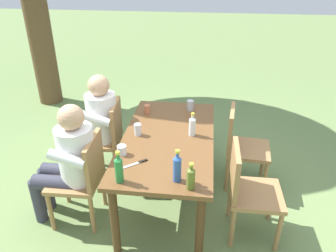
{
  "coord_description": "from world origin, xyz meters",
  "views": [
    {
      "loc": [
        -2.64,
        -0.33,
        2.26
      ],
      "look_at": [
        0.0,
        0.0,
        0.85
      ],
      "focal_mm": 34.98,
      "sensor_mm": 36.0,
      "label": 1
    }
  ],
  "objects": [
    {
      "name": "ground_plane",
      "position": [
        0.0,
        0.0,
        0.0
      ],
      "size": [
        24.0,
        24.0,
        0.0
      ],
      "primitive_type": "plane",
      "color": "#6B844C"
    },
    {
      "name": "dining_table",
      "position": [
        0.0,
        0.0,
        0.64
      ],
      "size": [
        1.62,
        0.85,
        0.73
      ],
      "color": "brown",
      "rests_on": "ground_plane"
    },
    {
      "name": "chair_far_right",
      "position": [
        0.37,
        0.72,
        0.49
      ],
      "size": [
        0.48,
        0.48,
        0.87
      ],
      "color": "#A37547",
      "rests_on": "ground_plane"
    },
    {
      "name": "chair_far_left",
      "position": [
        -0.36,
        0.72,
        0.49
      ],
      "size": [
        0.45,
        0.45,
        0.87
      ],
      "color": "#A37547",
      "rests_on": "ground_plane"
    },
    {
      "name": "chair_near_right",
      "position": [
        0.37,
        -0.72,
        0.49
      ],
      "size": [
        0.48,
        0.48,
        0.87
      ],
      "color": "#A37547",
      "rests_on": "ground_plane"
    },
    {
      "name": "chair_near_left",
      "position": [
        -0.37,
        -0.72,
        0.49
      ],
      "size": [
        0.44,
        0.44,
        0.87
      ],
      "color": "#A37547",
      "rests_on": "ground_plane"
    },
    {
      "name": "person_in_white_shirt",
      "position": [
        0.37,
        0.83,
        0.66
      ],
      "size": [
        0.47,
        0.61,
        1.18
      ],
      "color": "white",
      "rests_on": "ground_plane"
    },
    {
      "name": "person_in_plaid_shirt",
      "position": [
        -0.37,
        0.83,
        0.66
      ],
      "size": [
        0.47,
        0.61,
        1.18
      ],
      "color": "white",
      "rests_on": "ground_plane"
    },
    {
      "name": "bottle_olive",
      "position": [
        -0.72,
        -0.26,
        0.82
      ],
      "size": [
        0.06,
        0.06,
        0.22
      ],
      "color": "#566623",
      "rests_on": "dining_table"
    },
    {
      "name": "bottle_clear",
      "position": [
        0.07,
        -0.22,
        0.83
      ],
      "size": [
        0.06,
        0.06,
        0.23
      ],
      "color": "white",
      "rests_on": "dining_table"
    },
    {
      "name": "bottle_green",
      "position": [
        -0.71,
        0.28,
        0.84
      ],
      "size": [
        0.06,
        0.06,
        0.26
      ],
      "color": "#287A38",
      "rests_on": "dining_table"
    },
    {
      "name": "bottle_blue",
      "position": [
        -0.64,
        -0.15,
        0.84
      ],
      "size": [
        0.06,
        0.06,
        0.27
      ],
      "color": "#2D56A3",
      "rests_on": "dining_table"
    },
    {
      "name": "cup_terracotta",
      "position": [
        0.5,
        0.29,
        0.77
      ],
      "size": [
        0.06,
        0.06,
        0.09
      ],
      "primitive_type": "cylinder",
      "color": "#BC6B47",
      "rests_on": "dining_table"
    },
    {
      "name": "cup_steel",
      "position": [
        0.63,
        -0.17,
        0.78
      ],
      "size": [
        0.07,
        0.07,
        0.11
      ],
      "primitive_type": "cylinder",
      "color": "#B2B7BC",
      "rests_on": "dining_table"
    },
    {
      "name": "cup_glass",
      "position": [
        0.01,
        0.29,
        0.78
      ],
      "size": [
        0.07,
        0.07,
        0.11
      ],
      "primitive_type": "cylinder",
      "color": "silver",
      "rests_on": "dining_table"
    },
    {
      "name": "cup_white",
      "position": [
        -0.34,
        0.35,
        0.77
      ],
      "size": [
        0.08,
        0.08,
        0.08
      ],
      "primitive_type": "cylinder",
      "color": "white",
      "rests_on": "dining_table"
    },
    {
      "name": "table_knife",
      "position": [
        -0.46,
        0.2,
        0.73
      ],
      "size": [
        0.17,
        0.2,
        0.01
      ],
      "color": "silver",
      "rests_on": "dining_table"
    },
    {
      "name": "backpack_by_near_side",
      "position": [
        1.19,
        -0.16,
        0.19
      ],
      "size": [
        0.32,
        0.23,
        0.4
      ],
      "color": "#2D4784",
      "rests_on": "ground_plane"
    },
    {
      "name": "backpack_by_far_side",
      "position": [
        1.18,
        0.27,
        0.22
      ],
      "size": [
        0.3,
        0.24,
        0.46
      ],
      "color": "#2D4784",
      "rests_on": "ground_plane"
    }
  ]
}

